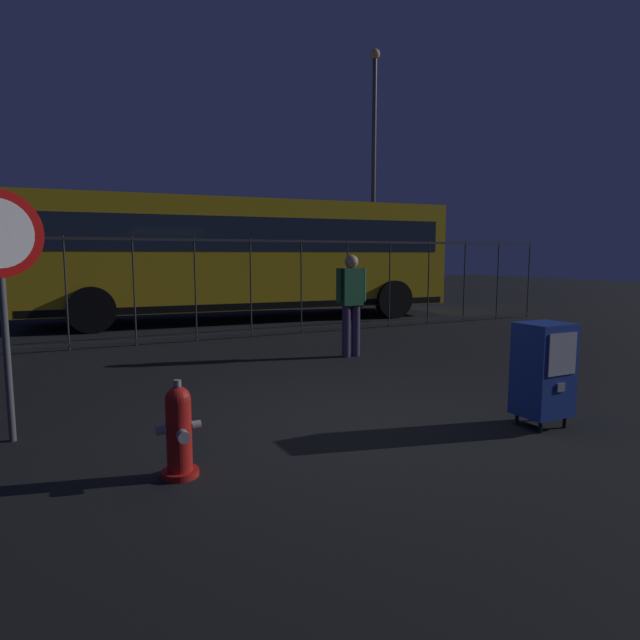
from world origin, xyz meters
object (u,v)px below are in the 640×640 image
object	(u,v)px
newspaper_box_primary	(543,369)
pedestrian	(351,299)
stop_sign	(0,263)
fire_hydrant	(179,431)
street_light_near_left	(374,162)
bus_near	(245,253)

from	to	relation	value
newspaper_box_primary	pedestrian	world-z (taller)	pedestrian
pedestrian	stop_sign	bearing A→B (deg)	-156.09
fire_hydrant	pedestrian	size ratio (longest dim) A/B	0.45
stop_sign	street_light_near_left	world-z (taller)	street_light_near_left
fire_hydrant	newspaper_box_primary	size ratio (longest dim) A/B	0.73
bus_near	street_light_near_left	world-z (taller)	street_light_near_left
newspaper_box_primary	street_light_near_left	bearing A→B (deg)	64.71
pedestrian	fire_hydrant	bearing A→B (deg)	-135.27
fire_hydrant	bus_near	bearing A→B (deg)	67.71
pedestrian	street_light_near_left	world-z (taller)	street_light_near_left
bus_near	street_light_near_left	distance (m)	6.00
street_light_near_left	fire_hydrant	bearing A→B (deg)	-128.69
bus_near	fire_hydrant	bearing A→B (deg)	-106.93
fire_hydrant	street_light_near_left	bearing A→B (deg)	51.31
fire_hydrant	street_light_near_left	size ratio (longest dim) A/B	0.09
fire_hydrant	bus_near	world-z (taller)	bus_near
stop_sign	fire_hydrant	bearing A→B (deg)	-51.36
fire_hydrant	street_light_near_left	distance (m)	14.69
newspaper_box_primary	street_light_near_left	xyz separation A→B (m)	(5.38, 11.39, 4.04)
newspaper_box_primary	stop_sign	xyz separation A→B (m)	(-4.57, 1.87, 1.03)
fire_hydrant	street_light_near_left	xyz separation A→B (m)	(8.79, 10.97, 4.26)
pedestrian	bus_near	xyz separation A→B (m)	(0.21, 5.73, 0.76)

